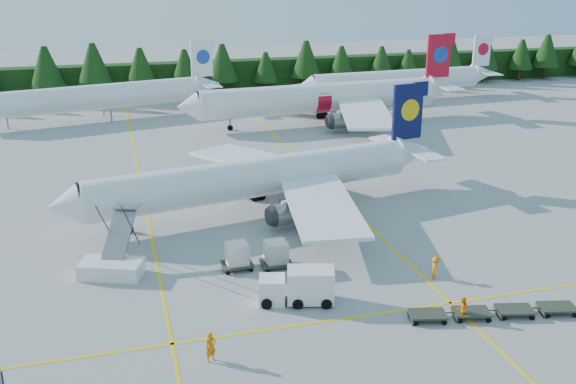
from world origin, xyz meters
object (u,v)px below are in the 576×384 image
object	(u,v)px
airliner_navy	(249,179)
airliner_red	(315,99)
airstairs	(113,263)
service_truck	(297,286)

from	to	relation	value
airliner_navy	airliner_red	bearing A→B (deg)	51.87
airstairs	service_truck	size ratio (longest dim) A/B	1.29
airstairs	service_truck	xyz separation A→B (m)	(12.73, -8.24, 0.34)
airliner_red	service_truck	size ratio (longest dim) A/B	7.84
airliner_red	airstairs	world-z (taller)	airliner_red
airliner_navy	airliner_red	size ratio (longest dim) A/B	0.87
airstairs	service_truck	distance (m)	15.17
airliner_red	airstairs	size ratio (longest dim) A/B	6.08
airstairs	airliner_navy	bearing A→B (deg)	59.41
airliner_navy	service_truck	distance (m)	18.90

